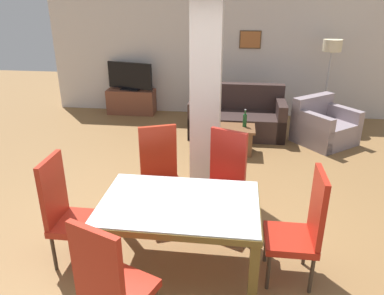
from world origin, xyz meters
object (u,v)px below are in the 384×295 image
Objects in this scene: dining_chair_head_right at (302,226)px; dining_chair_far_left at (160,172)px; tv_stand at (132,102)px; armchair at (323,127)px; dining_table at (180,216)px; dining_chair_head_left at (67,210)px; dining_chair_far_right at (223,178)px; bottle at (245,120)px; coffee_table at (236,139)px; floor_lamp at (331,53)px; dining_chair_near_left at (110,283)px; tv_screen at (130,77)px; sofa at (237,118)px.

dining_chair_far_left is at bearing 58.84° from dining_chair_head_right.
armchair is at bearing -17.99° from tv_stand.
dining_chair_head_left is (-1.11, 0.00, -0.02)m from dining_table.
dining_chair_head_left is 1.07× the size of tv_stand.
dining_chair_far_right reaches higher than dining_table.
dining_table is at bearing 90.00° from dining_chair_far_right.
tv_stand is (-3.87, 1.26, -0.01)m from armchair.
coffee_table is at bearing -157.44° from bottle.
floor_lamp reaches higher than dining_chair_far_left.
dining_chair_near_left is at bearing 67.81° from dining_chair_far_left.
bottle is at bearing 78.30° from dining_table.
dining_chair_far_right and dining_chair_head_left have the same top height.
dining_table is 1.44× the size of tv_screen.
tv_screen reaches higher than dining_chair_far_right.
dining_chair_near_left is at bearing -102.53° from coffee_table.
dining_chair_far_left is (-1.49, 0.90, 0.00)m from dining_chair_head_right.
bottle is at bearing 22.56° from coffee_table.
armchair is at bearing 22.66° from coffee_table.
sofa is 1.56m from armchair.
dining_chair_far_right is at bearing 66.77° from dining_table.
dining_chair_head_right is (1.12, 0.00, -0.02)m from dining_table.
dining_table is at bearing -99.41° from coffee_table.
dining_table is 0.93m from dining_chair_far_right.
dining_chair_head_right is 1.74m from dining_chair_far_left.
dining_chair_near_left is at bearing -75.62° from tv_stand.
dining_chair_head_right is 1.74m from dining_chair_near_left.
bottle is at bearing -134.78° from floor_lamp.
dining_chair_near_left is 0.91× the size of armchair.
dining_chair_far_right is 1.00× the size of dining_chair_near_left.
dining_chair_head_right is 0.66× the size of floor_lamp.
tv_screen reaches higher than tv_stand.
armchair is 1.67m from coffee_table.
bottle is (0.99, 3.90, -0.01)m from dining_chair_near_left.
dining_table is 4.95× the size of bottle.
coffee_table is 0.36m from bottle.
floor_lamp reaches higher than dining_table.
sofa is at bearing 9.41° from dining_chair_head_right.
dining_chair_near_left is (-0.74, -1.76, 0.00)m from dining_chair_far_right.
bottle is at bearing -16.66° from armchair.
floor_lamp is (3.32, 4.60, 0.85)m from dining_chair_head_left.
bottle is 0.29× the size of tv_stand.
tv_screen is at bearing -37.74° from dining_chair_far_right.
sofa is 2.58m from tv_screen.
dining_chair_head_left is at bearing 53.41° from dining_chair_far_right.
dining_chair_head_left is at bearing -125.84° from floor_lamp.
dining_table is at bearing 90.00° from dining_chair_head_right.
dining_chair_head_left is at bearing 67.47° from sofa.
dining_chair_far_right is at bearing -96.72° from bottle.
bottle is 3.08m from tv_screen.
dining_table is 4.13m from armchair.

